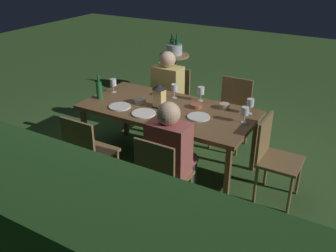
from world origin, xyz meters
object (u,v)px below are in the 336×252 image
at_px(wine_glass_a, 175,88).
at_px(bowl_olives, 224,106).
at_px(green_bottle_on_table, 99,90).
at_px(chair_side_right_a, 161,175).
at_px(chair_side_right_b, 88,151).
at_px(dining_table, 168,112).
at_px(plate_d, 167,121).
at_px(chair_side_left_b, 172,97).
at_px(wine_glass_c, 113,83).
at_px(person_in_rust, 172,151).
at_px(chair_head_near, 274,155).
at_px(wine_glass_d, 250,103).
at_px(lantern_centerpiece, 159,95).
at_px(side_table, 174,68).
at_px(chair_side_left_a, 232,110).
at_px(wine_glass_b, 245,112).
at_px(bowl_salad, 140,101).
at_px(potted_plant_corner, 183,245).
at_px(plate_c, 120,107).
at_px(ice_bucket, 174,49).
at_px(wine_glass_e, 201,91).
at_px(plate_a, 144,113).
at_px(bowl_bread, 196,106).
at_px(plate_b, 199,117).
at_px(person_in_mustard, 165,91).

distance_m(wine_glass_a, bowl_olives, 0.64).
bearing_deg(green_bottle_on_table, chair_side_right_a, 150.79).
bearing_deg(chair_side_right_b, dining_table, -116.65).
bearing_deg(plate_d, chair_side_left_b, -62.90).
xyz_separation_m(dining_table, wine_glass_c, (0.83, -0.10, 0.17)).
height_order(chair_side_right_a, person_in_rust, person_in_rust).
height_order(chair_head_near, wine_glass_d, wine_glass_d).
bearing_deg(lantern_centerpiece, side_table, -64.69).
relative_size(chair_side_left_a, wine_glass_b, 5.15).
bearing_deg(chair_side_left_b, plate_d, 117.10).
distance_m(chair_head_near, wine_glass_c, 2.07).
bearing_deg(bowl_salad, chair_side_left_a, -130.80).
distance_m(dining_table, chair_head_near, 1.23).
bearing_deg(potted_plant_corner, plate_c, -40.64).
bearing_deg(wine_glass_a, wine_glass_b, 165.81).
height_order(chair_side_left_b, wine_glass_c, wine_glass_c).
xyz_separation_m(wine_glass_d, potted_plant_corner, (-0.18, 1.83, -0.38)).
bearing_deg(wine_glass_a, ice_bucket, -60.61).
bearing_deg(bowl_olives, chair_side_left_b, -29.92).
bearing_deg(plate_c, wine_glass_e, -137.94).
height_order(wine_glass_a, wine_glass_d, same).
bearing_deg(ice_bucket, chair_side_right_b, 102.76).
xyz_separation_m(wine_glass_b, bowl_salad, (1.20, 0.11, -0.09)).
xyz_separation_m(plate_a, bowl_bread, (-0.40, -0.44, 0.02)).
height_order(wine_glass_e, plate_d, wine_glass_e).
height_order(chair_head_near, potted_plant_corner, chair_head_near).
bearing_deg(wine_glass_b, bowl_bread, -9.73).
height_order(person_in_rust, wine_glass_d, person_in_rust).
distance_m(chair_side_left_a, plate_b, 0.95).
relative_size(dining_table, green_bottle_on_table, 6.63).
height_order(bowl_bread, potted_plant_corner, potted_plant_corner).
bearing_deg(dining_table, plate_a, 61.77).
bearing_deg(bowl_bread, wine_glass_b, 170.27).
relative_size(chair_side_right_b, chair_head_near, 1.00).
xyz_separation_m(chair_side_left_a, plate_b, (0.03, 0.92, 0.26)).
relative_size(chair_side_right_a, plate_d, 3.77).
distance_m(person_in_mustard, lantern_centerpiece, 0.81).
distance_m(chair_side_right_b, potted_plant_corner, 1.59).
height_order(person_in_mustard, lantern_centerpiece, person_in_mustard).
xyz_separation_m(person_in_rust, wine_glass_c, (1.26, -0.76, 0.21)).
relative_size(chair_side_left_b, person_in_mustard, 0.76).
bearing_deg(plate_d, person_in_rust, 126.77).
bearing_deg(wine_glass_c, lantern_centerpiece, 170.58).
bearing_deg(plate_c, person_in_mustard, -92.73).
distance_m(plate_c, side_table, 2.45).
height_order(lantern_centerpiece, side_table, lantern_centerpiece).
relative_size(chair_side_left_b, wine_glass_a, 5.15).
relative_size(lantern_centerpiece, wine_glass_a, 1.57).
relative_size(wine_glass_a, bowl_bread, 1.29).
xyz_separation_m(chair_side_right_b, wine_glass_d, (-1.26, -1.17, 0.37)).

